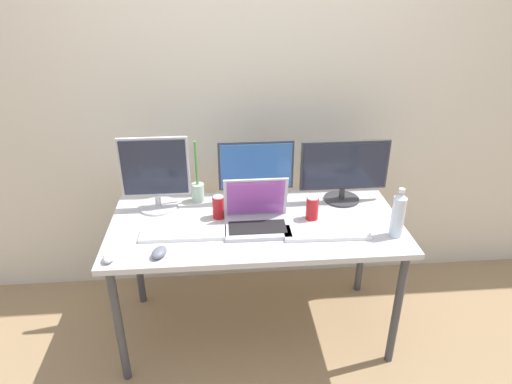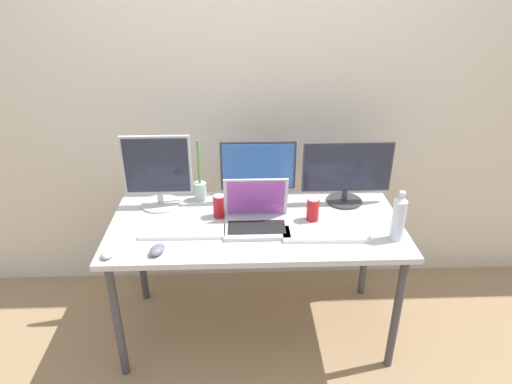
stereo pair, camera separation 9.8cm
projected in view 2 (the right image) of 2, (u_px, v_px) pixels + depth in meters
ground_plane at (256, 327)px, 2.76m from camera, size 16.00×16.00×0.00m
wall_back at (252, 90)px, 2.70m from camera, size 7.00×0.08×2.60m
work_desk at (256, 233)px, 2.46m from camera, size 1.55×0.74×0.74m
monitor_left at (158, 172)px, 2.50m from camera, size 0.37×0.22×0.42m
monitor_center at (258, 170)px, 2.56m from camera, size 0.42×0.19×0.36m
monitor_right at (347, 172)px, 2.54m from camera, size 0.50×0.20×0.36m
laptop_silver at (257, 216)px, 2.37m from camera, size 0.33×0.25×0.26m
keyboard_main at (326, 234)px, 2.30m from camera, size 0.44×0.15×0.02m
keyboard_aux at (183, 232)px, 2.32m from camera, size 0.43×0.13×0.02m
mouse_by_keyboard at (157, 250)px, 2.16m from camera, size 0.09×0.11×0.04m
mouse_by_laptop at (108, 253)px, 2.14m from camera, size 0.06×0.10×0.04m
water_bottle at (399, 218)px, 2.22m from camera, size 0.07×0.07×0.26m
soda_can_near_keyboard at (313, 210)px, 2.42m from camera, size 0.07×0.07×0.13m
soda_can_by_laptop at (219, 206)px, 2.45m from camera, size 0.07×0.07×0.13m
bamboo_vase at (200, 189)px, 2.62m from camera, size 0.07×0.07×0.37m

